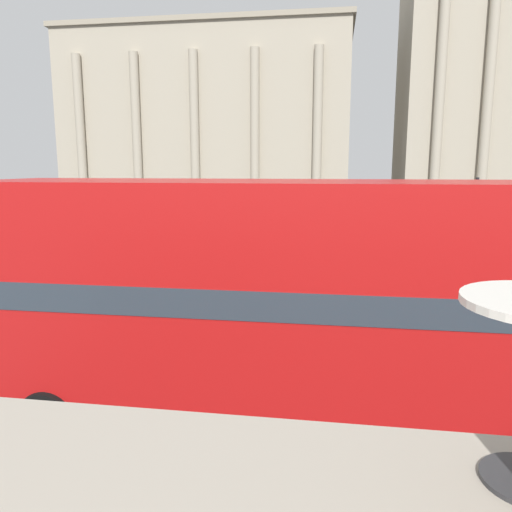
# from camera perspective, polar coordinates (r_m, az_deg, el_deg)

# --- Properties ---
(double_decker_bus) EXTENTS (10.22, 2.75, 4.33)m
(double_decker_bus) POSITION_cam_1_polar(r_m,az_deg,el_deg) (8.45, 3.09, -4.63)
(double_decker_bus) COLOR black
(double_decker_bus) RESTS_ON ground_plane
(plaza_building_left) EXTENTS (31.00, 14.57, 18.94)m
(plaza_building_left) POSITION_cam_1_polar(r_m,az_deg,el_deg) (58.43, -5.13, 15.04)
(plaza_building_left) COLOR #A39984
(plaza_building_left) RESTS_ON ground_plane
(traffic_light_near) EXTENTS (0.42, 0.24, 3.62)m
(traffic_light_near) POSITION_cam_1_polar(r_m,az_deg,el_deg) (13.22, 22.43, -0.08)
(traffic_light_near) COLOR black
(traffic_light_near) RESTS_ON ground_plane
(traffic_light_mid) EXTENTS (0.42, 0.24, 4.15)m
(traffic_light_mid) POSITION_cam_1_polar(r_m,az_deg,el_deg) (20.26, 23.90, 4.08)
(traffic_light_mid) COLOR black
(traffic_light_mid) RESTS_ON ground_plane
(car_white) EXTENTS (4.20, 1.93, 1.35)m
(car_white) POSITION_cam_1_polar(r_m,az_deg,el_deg) (19.42, 0.41, -1.23)
(car_white) COLOR black
(car_white) RESTS_ON ground_plane
(pedestrian_black) EXTENTS (0.32, 0.32, 1.60)m
(pedestrian_black) POSITION_cam_1_polar(r_m,az_deg,el_deg) (22.95, -9.59, 0.96)
(pedestrian_black) COLOR #282B33
(pedestrian_black) RESTS_ON ground_plane
(pedestrian_grey) EXTENTS (0.32, 0.32, 1.64)m
(pedestrian_grey) POSITION_cam_1_polar(r_m,az_deg,el_deg) (30.37, 15.99, 3.00)
(pedestrian_grey) COLOR #282B33
(pedestrian_grey) RESTS_ON ground_plane
(pedestrian_blue) EXTENTS (0.32, 0.32, 1.72)m
(pedestrian_blue) POSITION_cam_1_polar(r_m,az_deg,el_deg) (27.37, -0.37, 2.76)
(pedestrian_blue) COLOR #282B33
(pedestrian_blue) RESTS_ON ground_plane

